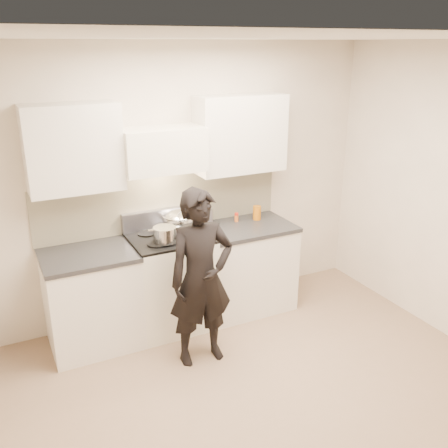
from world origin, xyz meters
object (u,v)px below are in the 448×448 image
object	(u,v)px
counter_right	(246,266)
utensil_crock	(206,215)
wok	(179,219)
stove	(172,281)
person	(201,278)

from	to	relation	value
counter_right	utensil_crock	distance (m)	0.70
counter_right	wok	bearing A→B (deg)	167.96
counter_right	wok	size ratio (longest dim) A/B	2.20
stove	counter_right	size ratio (longest dim) A/B	1.04
wok	person	world-z (taller)	person
counter_right	wok	xyz separation A→B (m)	(-0.68, 0.14, 0.59)
utensil_crock	wok	bearing A→B (deg)	-172.40
utensil_crock	person	bearing A→B (deg)	-117.31
counter_right	stove	bearing A→B (deg)	-180.00
utensil_crock	person	distance (m)	0.98
wok	person	bearing A→B (deg)	-98.84
stove	counter_right	distance (m)	0.83
stove	counter_right	xyz separation A→B (m)	(0.83, 0.00, -0.01)
stove	utensil_crock	size ratio (longest dim) A/B	2.83
utensil_crock	stove	bearing A→B (deg)	-158.18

